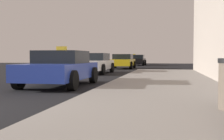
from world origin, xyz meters
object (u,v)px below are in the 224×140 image
(car_black, at_px, (137,60))
(car_red, at_px, (134,59))
(car_yellow, at_px, (123,61))
(car_white, at_px, (94,63))
(car_blue, at_px, (60,68))

(car_black, bearing_deg, car_red, -80.48)
(car_yellow, relative_size, car_red, 0.95)
(car_white, xyz_separation_m, car_red, (-0.16, 23.91, 0.00))
(car_yellow, xyz_separation_m, car_red, (-0.80, 16.29, 0.00))
(car_white, relative_size, car_yellow, 1.09)
(car_blue, xyz_separation_m, car_red, (-0.86, 31.67, 0.00))
(car_yellow, xyz_separation_m, car_black, (0.32, 9.62, 0.00))
(car_blue, height_order, car_red, same)
(car_white, relative_size, car_red, 1.04)
(car_black, bearing_deg, car_blue, 89.40)
(car_yellow, distance_m, car_black, 9.63)
(car_white, bearing_deg, car_yellow, -94.79)
(car_black, distance_m, car_red, 6.76)
(car_red, bearing_deg, car_yellow, 92.81)
(car_black, bearing_deg, car_yellow, 88.10)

